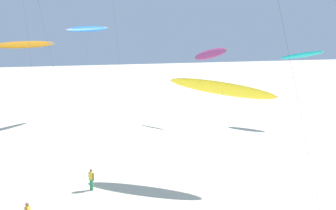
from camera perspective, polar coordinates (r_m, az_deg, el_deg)
The scene contains 6 objects.
flying_kite_0 at distance 52.36m, azimuth -11.17°, elevation 10.47°, with size 6.67×11.79×12.46m.
flying_kite_1 at distance 52.74m, azimuth 18.30°, elevation 6.69°, with size 4.44×6.99×9.48m.
flying_kite_3 at distance 51.57m, azimuth 5.99°, elevation 7.16°, with size 3.62×5.04×9.89m.
flying_kite_8 at distance 30.87m, azimuth 7.49°, elevation 2.33°, with size 6.91×7.81×8.15m.
flying_kite_10 at distance 55.36m, azimuth -19.69°, elevation 8.00°, with size 7.99×10.91×10.51m.
person_foreground_walker at distance 30.10m, azimuth -10.74°, elevation -10.14°, with size 0.35×0.42×1.58m.
Camera 1 is at (-4.39, -0.63, 11.07)m, focal length 43.31 mm.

